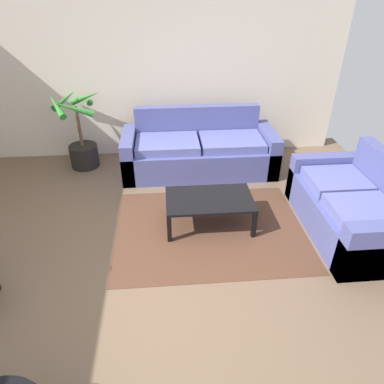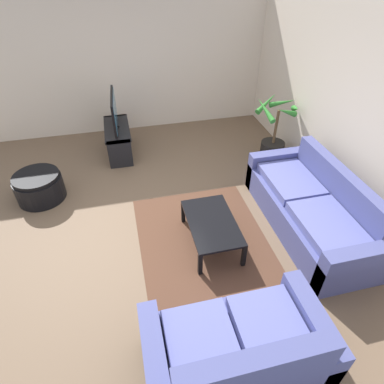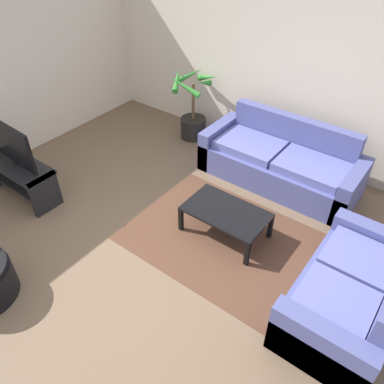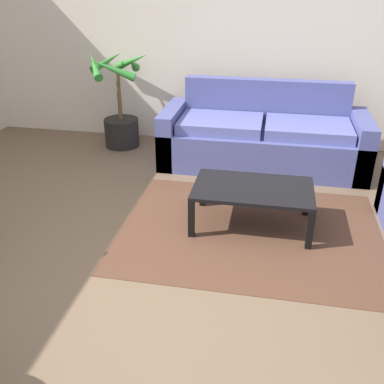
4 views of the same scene
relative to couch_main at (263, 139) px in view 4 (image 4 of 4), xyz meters
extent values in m
plane|color=brown|center=(-0.69, -2.28, -0.30)|extent=(6.60, 6.60, 0.00)
cube|color=beige|center=(-0.69, 0.72, 1.05)|extent=(6.00, 0.06, 2.70)
cube|color=#4C518C|center=(0.00, -0.03, -0.09)|extent=(2.25, 0.90, 0.42)
cube|color=#4C518C|center=(0.00, 0.34, 0.36)|extent=(1.89, 0.16, 0.48)
cube|color=#4C518C|center=(-1.04, -0.03, 0.01)|extent=(0.18, 0.90, 0.62)
cube|color=#4C518C|center=(1.04, -0.03, 0.01)|extent=(0.18, 0.90, 0.62)
cube|color=#5D63A4|center=(-0.47, -0.08, 0.18)|extent=(0.91, 0.66, 0.12)
cube|color=#5D63A4|center=(0.47, -0.08, 0.18)|extent=(0.91, 0.66, 0.12)
cube|color=black|center=(-0.02, -1.40, 0.05)|extent=(1.01, 0.61, 0.03)
cube|color=black|center=(-0.50, -1.68, -0.13)|extent=(0.05, 0.05, 0.34)
cube|color=black|center=(0.46, -1.68, -0.13)|extent=(0.05, 0.05, 0.34)
cube|color=black|center=(-0.50, -1.13, -0.13)|extent=(0.05, 0.05, 0.34)
cube|color=black|center=(0.46, -1.13, -0.13)|extent=(0.05, 0.05, 0.34)
cube|color=#513323|center=(-0.02, -1.50, -0.30)|extent=(2.20, 1.70, 0.01)
cylinder|color=black|center=(-1.77, 0.27, -0.13)|extent=(0.43, 0.43, 0.35)
cylinder|color=brown|center=(-1.77, 0.27, 0.36)|extent=(0.05, 0.05, 0.62)
cone|color=#2D7E2B|center=(-1.58, 0.30, 0.72)|extent=(0.16, 0.41, 0.24)
cone|color=#2D7E2B|center=(-1.66, 0.51, 0.72)|extent=(0.53, 0.31, 0.29)
cone|color=#2D7E2B|center=(-1.95, 0.41, 0.72)|extent=(0.36, 0.42, 0.26)
cone|color=#2D7E2B|center=(-2.00, 0.13, 0.72)|extent=(0.36, 0.50, 0.28)
cone|color=#2D7E2B|center=(-1.73, 0.00, 0.72)|extent=(0.55, 0.17, 0.29)
camera|label=1|loc=(-0.50, -4.68, 2.22)|focal=31.96mm
camera|label=2|loc=(2.84, -2.36, 2.90)|focal=29.94mm
camera|label=3|loc=(1.72, -4.39, 3.11)|focal=35.65mm
camera|label=4|loc=(0.09, -4.73, 1.68)|focal=40.74mm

